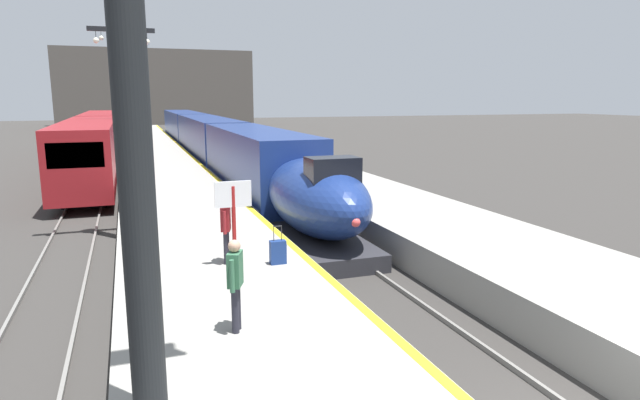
% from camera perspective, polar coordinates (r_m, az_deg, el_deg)
% --- Properties ---
extents(platform_left, '(4.80, 110.00, 1.05)m').
position_cam_1_polar(platform_left, '(30.38, -15.84, 1.64)').
color(platform_left, gray).
rests_on(platform_left, ground).
extents(platform_right, '(4.80, 110.00, 1.05)m').
position_cam_1_polar(platform_right, '(31.93, -1.18, 2.48)').
color(platform_right, gray).
rests_on(platform_right, ground).
extents(platform_left_safety_stripe, '(0.20, 107.80, 0.01)m').
position_cam_1_polar(platform_left_safety_stripe, '(30.53, -11.62, 2.88)').
color(platform_left_safety_stripe, yellow).
rests_on(platform_left_safety_stripe, platform_left).
extents(rail_main_left, '(0.08, 110.00, 0.12)m').
position_cam_1_polar(rail_main_left, '(33.51, -10.50, 1.90)').
color(rail_main_left, slate).
rests_on(rail_main_left, ground).
extents(rail_main_right, '(0.08, 110.00, 0.12)m').
position_cam_1_polar(rail_main_right, '(33.78, -7.99, 2.04)').
color(rail_main_right, slate).
rests_on(rail_main_right, ground).
extents(rail_secondary_left, '(0.08, 110.00, 0.12)m').
position_cam_1_polar(rail_secondary_left, '(33.23, -24.41, 1.03)').
color(rail_secondary_left, slate).
rests_on(rail_secondary_left, ground).
extents(rail_secondary_right, '(0.08, 110.00, 0.12)m').
position_cam_1_polar(rail_secondary_right, '(33.13, -21.83, 1.19)').
color(rail_secondary_right, slate).
rests_on(rail_secondary_right, ground).
extents(highspeed_train_main, '(2.92, 56.86, 3.60)m').
position_cam_1_polar(highspeed_train_main, '(41.89, -11.51, 6.24)').
color(highspeed_train_main, navy).
rests_on(highspeed_train_main, ground).
extents(regional_train_adjacent, '(2.85, 36.60, 3.80)m').
position_cam_1_polar(regional_train_adjacent, '(43.21, -22.59, 5.99)').
color(regional_train_adjacent, maroon).
rests_on(regional_train_adjacent, ground).
extents(station_column_mid, '(4.00, 0.68, 10.22)m').
position_cam_1_polar(station_column_mid, '(20.29, -20.19, 15.72)').
color(station_column_mid, black).
rests_on(station_column_mid, platform_left).
extents(station_column_far, '(4.00, 0.68, 8.51)m').
position_cam_1_polar(station_column_far, '(36.99, -20.02, 11.84)').
color(station_column_far, black).
rests_on(station_column_far, platform_left).
extents(station_column_distant, '(4.00, 0.68, 9.63)m').
position_cam_1_polar(station_column_distant, '(46.96, -20.07, 12.22)').
color(station_column_distant, black).
rests_on(station_column_distant, platform_left).
extents(passenger_near_edge, '(0.32, 0.55, 1.69)m').
position_cam_1_polar(passenger_near_edge, '(13.63, -9.96, -2.63)').
color(passenger_near_edge, '#23232D').
rests_on(passenger_near_edge, platform_left).
extents(passenger_mid_platform, '(0.35, 0.53, 1.69)m').
position_cam_1_polar(passenger_mid_platform, '(9.69, -8.98, -8.20)').
color(passenger_mid_platform, '#23232D').
rests_on(passenger_mid_platform, platform_left).
extents(rolling_suitcase, '(0.40, 0.22, 0.98)m').
position_cam_1_polar(rolling_suitcase, '(13.60, -4.49, -5.52)').
color(rolling_suitcase, navy).
rests_on(rolling_suitcase, platform_left).
extents(departure_info_board, '(0.90, 0.10, 2.12)m').
position_cam_1_polar(departure_info_board, '(13.35, -9.18, -0.62)').
color(departure_info_board, maroon).
rests_on(departure_info_board, platform_left).
extents(terminus_back_wall, '(36.00, 2.00, 14.00)m').
position_cam_1_polar(terminus_back_wall, '(107.39, -16.84, 11.39)').
color(terminus_back_wall, '#4C4742').
rests_on(terminus_back_wall, ground).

